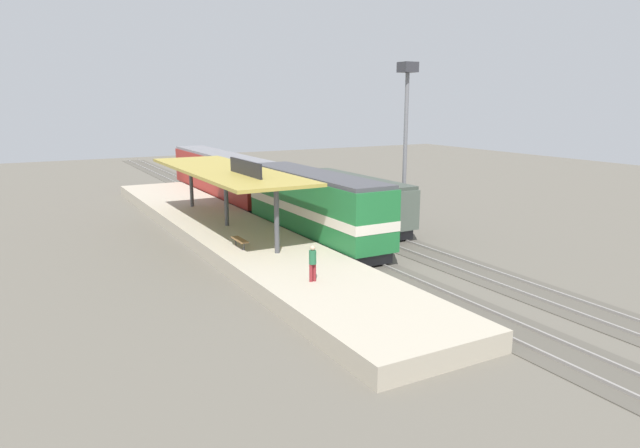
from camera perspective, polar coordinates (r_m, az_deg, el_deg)
name	(u,v)px	position (r m, az deg, el deg)	size (l,w,h in m)	color
ground_plane	(314,228)	(41.33, -0.66, -0.39)	(120.00, 120.00, 0.00)	#5B564C
track_near	(289,230)	(40.43, -3.15, -0.65)	(3.20, 110.00, 0.16)	#4E4941
track_far	(344,224)	(42.59, 2.42, 0.03)	(3.20, 110.00, 0.16)	#4E4941
platform	(227,232)	(38.61, -9.31, -0.78)	(6.00, 44.00, 0.90)	#A89E89
station_canopy	(226,172)	(37.81, -9.48, 5.23)	(5.20, 18.00, 4.70)	#47474C
platform_bench	(240,240)	(32.49, -8.10, -1.61)	(0.44, 1.70, 0.50)	#333338
locomotive	(315,206)	(36.58, -0.55, 1.79)	(2.93, 14.43, 4.44)	#28282D
passenger_carriage_single	(221,176)	(52.92, -9.93, 4.79)	(2.90, 20.00, 4.24)	#28282D
freight_car	(352,201)	(41.28, 3.25, 2.37)	(2.80, 12.00, 3.54)	#28282D
light_mast	(406,111)	(40.93, 8.70, 11.21)	(1.10, 1.10, 11.70)	slate
person_waiting	(313,262)	(26.11, -0.75, -3.80)	(0.34, 0.34, 1.71)	maroon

